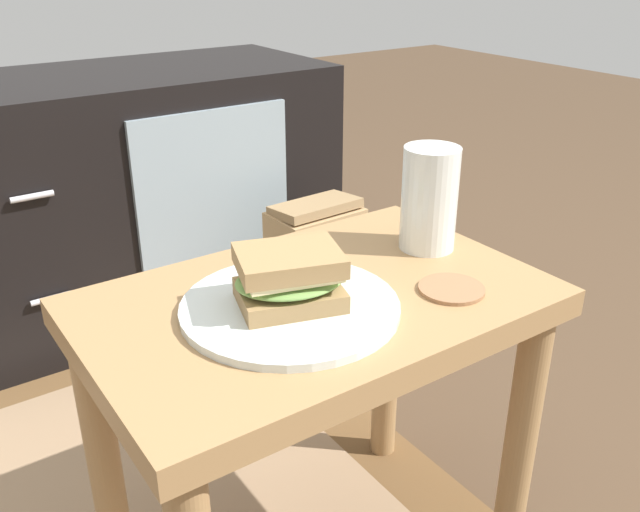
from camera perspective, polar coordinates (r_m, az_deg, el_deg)
The scene contains 7 objects.
side_table at distance 0.89m, azimuth -0.33°, elevation -8.38°, with size 0.56×0.36×0.46m.
tv_cabinet at distance 1.74m, azimuth -15.43°, elevation 4.94°, with size 0.96×0.46×0.58m.
plate at distance 0.80m, azimuth -2.49°, elevation -4.24°, with size 0.26×0.26×0.01m, color silver.
sandwich_front at distance 0.79m, azimuth -2.54°, elevation -1.83°, with size 0.15×0.13×0.07m.
beer_glass at distance 0.95m, azimuth 9.02°, elevation 4.66°, with size 0.08×0.08×0.14m.
coaster at distance 0.86m, azimuth 10.81°, elevation -2.68°, with size 0.08×0.08×0.01m, color #996B47.
paper_bag at distance 1.57m, azimuth -0.36°, elevation -1.35°, with size 0.20×0.13×0.34m.
Camera 1 is at (-0.42, -0.61, 0.85)m, focal length 38.76 mm.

